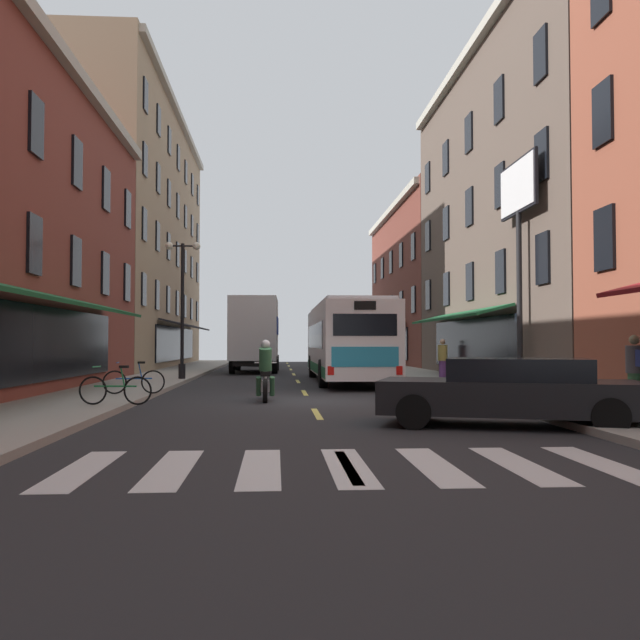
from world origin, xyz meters
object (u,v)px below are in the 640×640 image
at_px(box_truck, 255,335).
at_px(motorcycle_rider, 265,375).
at_px(transit_bus, 346,341).
at_px(pedestrian_far, 443,360).
at_px(street_lamp_twin, 182,303).
at_px(bicycle_mid, 115,389).
at_px(pedestrian_near, 635,370).
at_px(sedan_mid, 510,391).
at_px(billboard_sign, 519,211).
at_px(bicycle_near, 134,381).
at_px(sedan_near, 263,356).
at_px(pedestrian_mid, 443,357).

distance_m(box_truck, motorcycle_rider, 18.51).
relative_size(transit_bus, box_truck, 1.62).
xyz_separation_m(pedestrian_far, street_lamp_twin, (-10.06, 2.44, 2.25)).
xyz_separation_m(bicycle_mid, pedestrian_near, (11.46, -1.79, 0.48)).
relative_size(transit_bus, sedan_mid, 2.35).
xyz_separation_m(billboard_sign, bicycle_mid, (-11.66, -5.76, -5.42)).
distance_m(bicycle_near, bicycle_mid, 3.54).
height_order(transit_bus, motorcycle_rider, transit_bus).
bearing_deg(billboard_sign, sedan_mid, -111.02).
height_order(transit_bus, sedan_mid, transit_bus).
xyz_separation_m(sedan_near, sedan_mid, (5.32, -35.74, -0.04)).
height_order(sedan_mid, pedestrian_mid, pedestrian_mid).
bearing_deg(bicycle_mid, sedan_mid, -23.24).
height_order(pedestrian_near, street_lamp_twin, street_lamp_twin).
xyz_separation_m(box_truck, pedestrian_far, (7.39, -11.68, -1.08)).
bearing_deg(box_truck, sedan_mid, -77.33).
bearing_deg(pedestrian_near, bicycle_mid, 155.64).
xyz_separation_m(bicycle_near, pedestrian_mid, (11.75, 11.72, 0.44)).
xyz_separation_m(bicycle_mid, pedestrian_mid, (11.46, 15.25, 0.44)).
bearing_deg(pedestrian_mid, bicycle_mid, -49.12).
xyz_separation_m(sedan_mid, pedestrian_mid, (3.35, 18.73, 0.28)).
bearing_deg(bicycle_mid, box_truck, 82.98).
bearing_deg(box_truck, motorcycle_rider, -87.44).
xyz_separation_m(bicycle_near, pedestrian_near, (11.75, -5.31, 0.48)).
bearing_deg(sedan_mid, transit_bus, 95.95).
xyz_separation_m(sedan_near, motorcycle_rider, (0.63, -29.66, 0.00)).
relative_size(billboard_sign, pedestrian_far, 4.69).
height_order(billboard_sign, pedestrian_far, billboard_sign).
bearing_deg(billboard_sign, street_lamp_twin, 152.70).
distance_m(transit_bus, box_truck, 10.37).
relative_size(billboard_sign, motorcycle_rider, 3.60).
xyz_separation_m(pedestrian_near, street_lamp_twin, (-11.53, 13.61, 2.21)).
xyz_separation_m(motorcycle_rider, street_lamp_twin, (-3.49, 9.21, 2.49)).
relative_size(pedestrian_near, pedestrian_far, 1.01).
height_order(transit_bus, street_lamp_twin, street_lamp_twin).
bearing_deg(box_truck, pedestrian_mid, -33.20).
height_order(pedestrian_mid, street_lamp_twin, street_lamp_twin).
relative_size(sedan_mid, pedestrian_far, 3.20).
xyz_separation_m(sedan_mid, pedestrian_near, (3.35, 1.69, 0.32)).
bearing_deg(billboard_sign, motorcycle_rider, -159.04).
bearing_deg(transit_bus, motorcycle_rider, -109.46).
xyz_separation_m(pedestrian_near, pedestrian_mid, (0.00, 17.04, -0.04)).
distance_m(box_truck, bicycle_near, 17.83).
bearing_deg(pedestrian_near, sedan_mid, -168.67).
height_order(box_truck, pedestrian_far, box_truck).
xyz_separation_m(billboard_sign, sedan_mid, (-3.55, -9.24, -5.26)).
xyz_separation_m(sedan_mid, street_lamp_twin, (-8.18, 15.30, 2.53)).
bearing_deg(street_lamp_twin, bicycle_mid, -89.64).
bearing_deg(box_truck, street_lamp_twin, -106.12).
distance_m(pedestrian_near, pedestrian_mid, 17.04).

